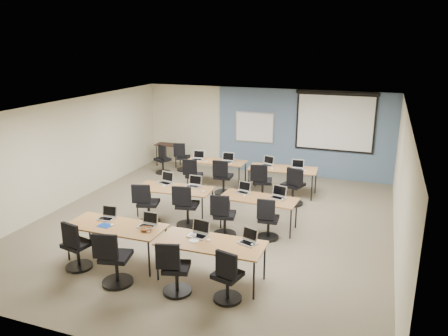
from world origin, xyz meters
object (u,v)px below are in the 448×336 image
at_px(task_chair_4, 147,207).
at_px(laptop_11, 297,167).
at_px(training_table_front_left, 116,227).
at_px(training_table_back_left, 216,162).
at_px(task_chair_1, 114,263).
at_px(laptop_5, 194,184).
at_px(laptop_10, 268,163).
at_px(task_chair_9, 223,180).
at_px(task_chair_2, 174,273).
at_px(training_table_front_right, 211,245).
at_px(task_chair_0, 76,249).
at_px(laptop_6, 244,190).
at_px(laptop_8, 198,157).
at_px(projector_screen, 335,119).
at_px(laptop_2, 199,232).
at_px(utility_table, 168,147).
at_px(task_chair_5, 186,209).
at_px(laptop_4, 166,180).
at_px(task_chair_7, 268,222).
at_px(task_chair_8, 193,178).
at_px(spare_chair_b, 163,162).
at_px(training_table_mid_left, 174,190).
at_px(laptop_0, 107,216).
at_px(task_chair_6, 223,219).
at_px(laptop_1, 148,223).
at_px(task_chair_3, 227,280).
at_px(task_chair_10, 262,185).
at_px(laptop_3, 249,239).
at_px(spare_chair_a, 182,159).
at_px(task_chair_11, 293,189).
at_px(training_table_mid_right, 259,200).
at_px(laptop_9, 227,160).
at_px(training_table_back_right, 283,170).
at_px(whiteboard, 254,127).

bearing_deg(task_chair_4, laptop_11, 32.31).
height_order(training_table_front_left, training_table_back_left, same).
height_order(task_chair_1, laptop_5, task_chair_1).
height_order(task_chair_4, laptop_10, task_chair_4).
relative_size(training_table_front_left, task_chair_1, 1.86).
bearing_deg(task_chair_9, task_chair_2, -83.64).
distance_m(training_table_front_right, task_chair_0, 2.56).
distance_m(laptop_6, laptop_11, 2.45).
height_order(task_chair_2, laptop_8, laptop_8).
relative_size(projector_screen, laptop_2, 6.86).
distance_m(projector_screen, training_table_front_left, 7.57).
xyz_separation_m(task_chair_9, utility_table, (-2.75, 2.08, 0.23)).
bearing_deg(task_chair_5, laptop_4, 129.46).
height_order(task_chair_7, laptop_11, laptop_11).
relative_size(task_chair_4, task_chair_8, 1.03).
relative_size(laptop_2, task_chair_9, 0.35).
xyz_separation_m(laptop_5, utility_table, (-2.60, 3.70, -0.15)).
relative_size(training_table_back_left, spare_chair_b, 1.81).
xyz_separation_m(training_table_front_left, laptop_11, (2.52, 4.95, 0.11)).
xyz_separation_m(task_chair_7, task_chair_8, (-2.75, 2.27, 0.01)).
height_order(training_table_mid_left, task_chair_1, task_chair_1).
bearing_deg(laptop_10, laptop_0, -92.85).
bearing_deg(task_chair_6, laptop_6, 68.73).
relative_size(laptop_1, task_chair_3, 0.34).
relative_size(task_chair_8, task_chair_10, 0.95).
distance_m(laptop_3, spare_chair_a, 7.05).
height_order(task_chair_1, laptop_3, task_chair_1).
height_order(task_chair_2, task_chair_11, task_chair_11).
bearing_deg(laptop_10, task_chair_0, -91.35).
bearing_deg(laptop_10, laptop_5, -96.83).
height_order(training_table_front_left, training_table_mid_left, same).
relative_size(task_chair_5, laptop_11, 3.04).
bearing_deg(training_table_mid_right, laptop_6, 154.32).
height_order(laptop_4, utility_table, laptop_4).
bearing_deg(laptop_9, training_table_back_right, -7.26).
height_order(laptop_11, spare_chair_b, laptop_11).
bearing_deg(spare_chair_a, laptop_11, -31.14).
distance_m(training_table_front_left, task_chair_10, 4.51).
height_order(projector_screen, laptop_0, projector_screen).
bearing_deg(task_chair_0, laptop_5, 84.76).
bearing_deg(laptop_0, training_table_front_right, -11.54).
bearing_deg(laptop_4, laptop_11, 50.88).
distance_m(task_chair_5, task_chair_6, 1.00).
height_order(laptop_1, task_chair_8, laptop_1).
xyz_separation_m(whiteboard, training_table_mid_right, (1.38, -4.33, -0.77)).
bearing_deg(laptop_6, whiteboard, 114.89).
bearing_deg(training_table_back_left, whiteboard, 69.49).
xyz_separation_m(task_chair_3, laptop_9, (-2.01, 5.59, 0.40)).
distance_m(training_table_front_left, utility_table, 6.70).
bearing_deg(laptop_5, laptop_4, -178.77).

